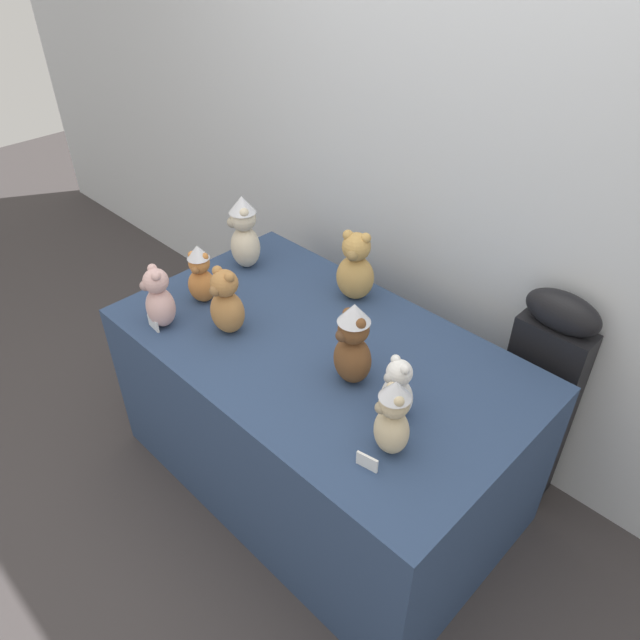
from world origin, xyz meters
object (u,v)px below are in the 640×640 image
object	(u,v)px
teddy_bear_ginger	(201,274)
teddy_bear_chestnut	(353,344)
teddy_bear_blush	(159,299)
teddy_bear_honey	(355,268)
teddy_bear_cream	(244,233)
instrument_case	(538,396)
display_table	(320,416)
teddy_bear_caramel	(226,303)
teddy_bear_sand	(393,417)
teddy_bear_snow	(397,389)

from	to	relation	value
teddy_bear_ginger	teddy_bear_chestnut	bearing A→B (deg)	-24.13
teddy_bear_blush	teddy_bear_chestnut	distance (m)	0.78
teddy_bear_blush	teddy_bear_honey	size ratio (longest dim) A/B	0.84
teddy_bear_chestnut	teddy_bear_cream	size ratio (longest dim) A/B	0.95
teddy_bear_blush	teddy_bear_ginger	world-z (taller)	teddy_bear_ginger
instrument_case	teddy_bear_chestnut	distance (m)	0.86
instrument_case	teddy_bear_ginger	bearing A→B (deg)	-148.33
display_table	teddy_bear_ginger	distance (m)	0.75
teddy_bear_caramel	teddy_bear_honey	distance (m)	0.54
teddy_bear_chestnut	teddy_bear_ginger	distance (m)	0.75
display_table	teddy_bear_cream	size ratio (longest dim) A/B	4.75
teddy_bear_sand	teddy_bear_blush	bearing A→B (deg)	-140.56
teddy_bear_honey	teddy_bear_blush	bearing A→B (deg)	-146.30
teddy_bear_sand	instrument_case	bearing A→B (deg)	113.32
instrument_case	teddy_bear_caramel	size ratio (longest dim) A/B	3.57
display_table	teddy_bear_caramel	bearing A→B (deg)	-150.78
teddy_bear_chestnut	teddy_bear_sand	distance (m)	0.33
teddy_bear_caramel	teddy_bear_snow	bearing A→B (deg)	4.22
instrument_case	display_table	bearing A→B (deg)	-136.10
teddy_bear_caramel	teddy_bear_cream	bearing A→B (deg)	128.26
teddy_bear_cream	display_table	bearing A→B (deg)	12.54
instrument_case	teddy_bear_cream	distance (m)	1.38
teddy_bear_caramel	teddy_bear_blush	bearing A→B (deg)	-148.09
teddy_bear_snow	teddy_bear_ginger	world-z (taller)	teddy_bear_ginger
instrument_case	teddy_bear_snow	xyz separation A→B (m)	(-0.21, -0.66, 0.35)
teddy_bear_chestnut	teddy_bear_blush	bearing A→B (deg)	-145.76
teddy_bear_snow	teddy_bear_ginger	bearing A→B (deg)	-157.84
instrument_case	teddy_bear_honey	size ratio (longest dim) A/B	3.23
teddy_bear_sand	teddy_bear_caramel	bearing A→B (deg)	-149.51
teddy_bear_cream	teddy_bear_caramel	bearing A→B (deg)	-19.69
instrument_case	teddy_bear_sand	size ratio (longest dim) A/B	3.58
teddy_bear_blush	teddy_bear_cream	world-z (taller)	teddy_bear_cream
instrument_case	teddy_bear_caramel	distance (m)	1.26
teddy_bear_sand	teddy_bear_ginger	bearing A→B (deg)	-152.04
teddy_bear_chestnut	teddy_bear_cream	xyz separation A→B (m)	(-0.84, 0.23, 0.01)
display_table	teddy_bear_blush	world-z (taller)	teddy_bear_blush
teddy_bear_cream	teddy_bear_honey	size ratio (longest dim) A/B	1.10
teddy_bear_cream	teddy_bear_snow	xyz separation A→B (m)	(1.05, -0.25, -0.06)
teddy_bear_chestnut	teddy_bear_sand	world-z (taller)	teddy_bear_chestnut
teddy_bear_caramel	teddy_bear_snow	size ratio (longest dim) A/B	1.23
teddy_bear_blush	teddy_bear_chestnut	size ratio (longest dim) A/B	0.80
teddy_bear_snow	teddy_bear_honey	bearing A→B (deg)	162.52
teddy_bear_blush	teddy_bear_chestnut	bearing A→B (deg)	40.56
teddy_bear_chestnut	teddy_bear_honey	xyz separation A→B (m)	(-0.33, 0.38, -0.01)
display_table	teddy_bear_ginger	world-z (taller)	teddy_bear_ginger
teddy_bear_caramel	teddy_bear_ginger	size ratio (longest dim) A/B	1.07
teddy_bear_caramel	teddy_bear_chestnut	size ratio (longest dim) A/B	0.86
instrument_case	teddy_bear_ginger	size ratio (longest dim) A/B	3.83
display_table	teddy_bear_snow	size ratio (longest dim) A/B	7.15
teddy_bear_blush	teddy_bear_snow	xyz separation A→B (m)	(0.94, 0.26, -0.01)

